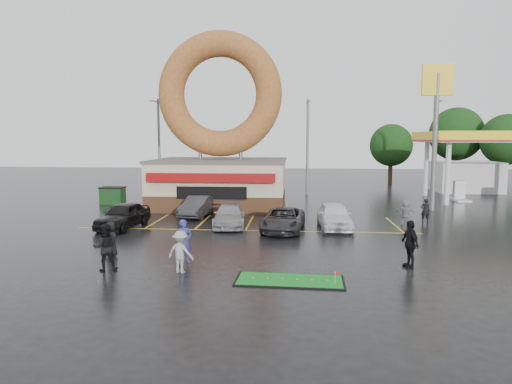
# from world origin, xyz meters

# --- Properties ---
(ground) EXTENTS (120.00, 120.00, 0.00)m
(ground) POSITION_xyz_m (0.00, 0.00, 0.00)
(ground) COLOR black
(ground) RESTS_ON ground
(donut_shop) EXTENTS (10.20, 8.70, 13.50)m
(donut_shop) POSITION_xyz_m (-3.00, 12.97, 4.46)
(donut_shop) COLOR #472B19
(donut_shop) RESTS_ON ground
(gas_station) EXTENTS (12.30, 13.65, 5.90)m
(gas_station) POSITION_xyz_m (20.00, 20.94, 3.70)
(gas_station) COLOR silver
(gas_station) RESTS_ON ground
(shell_sign) EXTENTS (2.20, 0.36, 10.60)m
(shell_sign) POSITION_xyz_m (13.00, 12.00, 7.38)
(shell_sign) COLOR slate
(shell_sign) RESTS_ON ground
(streetlight_left) EXTENTS (0.40, 2.21, 9.00)m
(streetlight_left) POSITION_xyz_m (-10.00, 19.92, 4.78)
(streetlight_left) COLOR slate
(streetlight_left) RESTS_ON ground
(streetlight_mid) EXTENTS (0.40, 2.21, 9.00)m
(streetlight_mid) POSITION_xyz_m (4.00, 20.92, 4.78)
(streetlight_mid) COLOR slate
(streetlight_mid) RESTS_ON ground
(streetlight_right) EXTENTS (0.40, 2.21, 9.00)m
(streetlight_right) POSITION_xyz_m (16.00, 21.92, 4.78)
(streetlight_right) COLOR slate
(streetlight_right) RESTS_ON ground
(tree_far_a) EXTENTS (5.60, 5.60, 8.00)m
(tree_far_a) POSITION_xyz_m (26.00, 30.00, 5.18)
(tree_far_a) COLOR #332114
(tree_far_a) RESTS_ON ground
(tree_far_c) EXTENTS (6.30, 6.30, 9.00)m
(tree_far_c) POSITION_xyz_m (22.00, 34.00, 5.84)
(tree_far_c) COLOR #332114
(tree_far_c) RESTS_ON ground
(tree_far_d) EXTENTS (4.90, 4.90, 7.00)m
(tree_far_d) POSITION_xyz_m (14.00, 32.00, 4.53)
(tree_far_d) COLOR #332114
(tree_far_d) RESTS_ON ground
(car_black) EXTENTS (2.37, 4.69, 1.53)m
(car_black) POSITION_xyz_m (-7.32, 3.50, 0.77)
(car_black) COLOR black
(car_black) RESTS_ON ground
(car_dgrey) EXTENTS (2.06, 4.43, 1.41)m
(car_dgrey) POSITION_xyz_m (-3.76, 8.00, 0.70)
(car_dgrey) COLOR #2D2E30
(car_dgrey) RESTS_ON ground
(car_silver) EXTENTS (2.27, 4.68, 1.31)m
(car_silver) POSITION_xyz_m (-1.13, 4.69, 0.66)
(car_silver) COLOR #99989D
(car_silver) RESTS_ON ground
(car_grey) EXTENTS (2.68, 4.99, 1.33)m
(car_grey) POSITION_xyz_m (2.18, 3.50, 0.67)
(car_grey) COLOR #29292B
(car_grey) RESTS_ON ground
(car_white) EXTENTS (2.02, 4.61, 1.54)m
(car_white) POSITION_xyz_m (5.18, 4.44, 0.77)
(car_white) COLOR white
(car_white) RESTS_ON ground
(person_blue) EXTENTS (0.82, 0.76, 1.88)m
(person_blue) POSITION_xyz_m (-1.86, -3.70, 0.94)
(person_blue) COLOR navy
(person_blue) RESTS_ON ground
(person_blackjkt) EXTENTS (1.14, 1.03, 1.91)m
(person_blackjkt) POSITION_xyz_m (-4.75, -5.11, 0.96)
(person_blackjkt) COLOR black
(person_blackjkt) RESTS_ON ground
(person_hoodie) EXTENTS (1.22, 0.89, 1.69)m
(person_hoodie) POSITION_xyz_m (-1.66, -5.15, 0.84)
(person_hoodie) COLOR #959598
(person_hoodie) RESTS_ON ground
(person_bystander) EXTENTS (0.76, 0.92, 1.60)m
(person_bystander) POSITION_xyz_m (-5.38, -2.98, 0.80)
(person_bystander) COLOR black
(person_bystander) RESTS_ON ground
(person_cameraman) EXTENTS (0.80, 1.24, 1.96)m
(person_cameraman) POSITION_xyz_m (7.57, -3.56, 0.98)
(person_cameraman) COLOR black
(person_cameraman) RESTS_ON ground
(person_walker_near) EXTENTS (1.51, 1.12, 1.58)m
(person_walker_near) POSITION_xyz_m (9.66, 5.96, 0.79)
(person_walker_near) COLOR gray
(person_walker_near) RESTS_ON ground
(person_walker_far) EXTENTS (0.61, 0.44, 1.54)m
(person_walker_far) POSITION_xyz_m (11.07, 6.81, 0.77)
(person_walker_far) COLOR black
(person_walker_far) RESTS_ON ground
(dumpster) EXTENTS (1.82, 1.23, 1.30)m
(dumpster) POSITION_xyz_m (-12.00, 13.41, 0.65)
(dumpster) COLOR #183F19
(dumpster) RESTS_ON ground
(putting_green) EXTENTS (4.12, 1.91, 0.51)m
(putting_green) POSITION_xyz_m (2.66, -5.88, 0.03)
(putting_green) COLOR black
(putting_green) RESTS_ON ground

